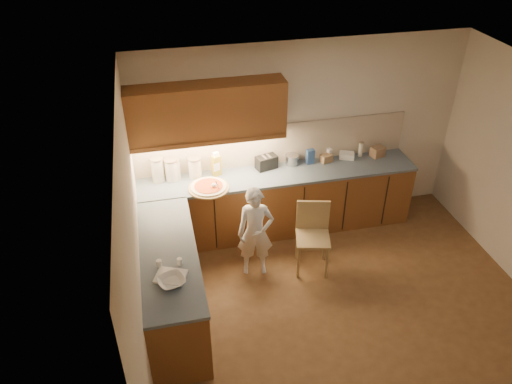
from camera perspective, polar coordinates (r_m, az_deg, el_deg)
room at (r=5.05m, az=11.95°, el=0.17°), size 4.54×4.50×2.62m
l_counter at (r=6.47m, az=-1.16°, el=-3.89°), size 3.77×2.62×0.92m
backsplash at (r=6.78m, az=2.04°, el=5.50°), size 3.75×0.02×0.58m
upper_cabinets at (r=6.20m, az=-5.64°, el=9.14°), size 1.95×0.36×0.73m
pizza_on_board at (r=6.37m, az=-5.41°, el=0.54°), size 0.52×0.52×0.21m
child at (r=6.12m, az=-0.07°, el=-4.64°), size 0.49×0.36×1.23m
wooden_chair at (r=6.30m, az=6.49°, el=-4.53°), size 0.50×0.50×0.92m
mixing_bowl at (r=5.05m, az=-9.64°, el=-10.05°), size 0.34×0.34×0.07m
canister_a at (r=6.54m, az=-11.18°, el=2.54°), size 0.17×0.17×0.34m
canister_b at (r=6.55m, az=-9.65°, el=2.55°), size 0.18×0.18×0.31m
canister_c at (r=6.58m, az=-9.25°, el=2.60°), size 0.15×0.15×0.28m
canister_d at (r=6.57m, az=-7.01°, el=2.82°), size 0.18×0.18×0.29m
oil_jug at (r=6.58m, az=-4.56°, el=3.13°), size 0.13×0.12×0.34m
toaster at (r=6.74m, az=1.20°, el=3.42°), size 0.31×0.23×0.18m
steel_pot at (r=6.86m, az=4.12°, el=3.72°), size 0.19×0.19×0.14m
blue_box at (r=6.89m, az=6.21°, el=4.04°), size 0.11×0.08×0.21m
card_box_a at (r=6.98m, az=8.04°, el=3.85°), size 0.18×0.15×0.11m
white_bottle at (r=7.03m, az=8.35°, el=4.31°), size 0.07×0.07×0.17m
flat_pack at (r=7.12m, az=10.32°, el=4.14°), size 0.24×0.21×0.08m
tall_jar at (r=7.18m, az=11.87°, el=4.83°), size 0.07×0.07×0.21m
card_box_b at (r=7.25m, az=13.73°, el=4.50°), size 0.21×0.19×0.14m
dough_cloth at (r=5.14m, az=-9.72°, el=-9.48°), size 0.37×0.33×0.02m
spice_jar_a at (r=5.26m, az=-11.02°, el=-8.02°), size 0.07×0.07×0.08m
spice_jar_b at (r=5.25m, az=-8.74°, el=-7.85°), size 0.07×0.07×0.07m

